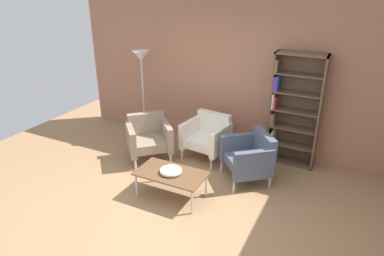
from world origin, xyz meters
TOP-DOWN VIEW (x-y plane):
  - ground_plane at (0.00, 0.00)m, footprint 8.32×8.32m
  - brick_back_panel at (0.00, 2.46)m, footprint 6.40×0.12m
  - bookshelf_tall at (1.07, 2.26)m, footprint 0.80×0.30m
  - coffee_table_low at (-0.19, 0.40)m, footprint 1.00×0.56m
  - decorative_bowl at (-0.19, 0.40)m, footprint 0.32×0.32m
  - armchair_near_window at (-0.24, 1.77)m, footprint 0.79×0.74m
  - armchair_corner_red at (0.66, 1.37)m, footprint 0.94×0.95m
  - armchair_spare_guest at (-1.13, 1.26)m, footprint 0.95×0.95m
  - floor_lamp_torchiere at (-1.70, 1.98)m, footprint 0.32×0.32m

SIDE VIEW (x-z plane):
  - ground_plane at x=0.00m, z-range 0.00..0.00m
  - coffee_table_low at x=-0.19m, z-range 0.17..0.57m
  - armchair_near_window at x=-0.24m, z-range 0.02..0.80m
  - armchair_corner_red at x=0.66m, z-range 0.02..0.80m
  - armchair_spare_guest at x=-1.13m, z-range 0.02..0.80m
  - decorative_bowl at x=-0.19m, z-range 0.41..0.46m
  - bookshelf_tall at x=1.07m, z-range -0.02..1.88m
  - floor_lamp_torchiere at x=-1.70m, z-range 0.58..2.32m
  - brick_back_panel at x=0.00m, z-range 0.00..2.90m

